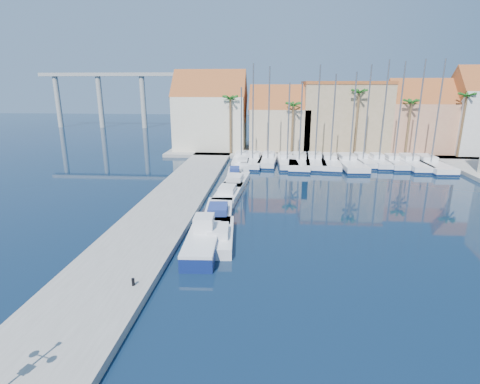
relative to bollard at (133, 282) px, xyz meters
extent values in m
plane|color=#081C32|center=(6.98, 0.56, -0.72)|extent=(260.00, 260.00, 0.00)
cube|color=gray|center=(-2.02, 14.06, -0.47)|extent=(6.00, 77.00, 0.50)
cube|color=gray|center=(16.98, 48.56, -0.47)|extent=(54.00, 16.00, 0.50)
cylinder|color=black|center=(0.00, 0.00, 0.00)|extent=(0.18, 0.18, 0.44)
cube|color=navy|center=(2.91, 5.75, -0.24)|extent=(2.46, 6.55, 0.97)
cube|color=white|center=(2.91, 5.75, 0.36)|extent=(2.46, 6.55, 0.22)
cube|color=white|center=(2.85, 7.04, 0.95)|extent=(1.48, 1.79, 1.18)
cube|color=white|center=(3.82, 7.77, -0.32)|extent=(2.67, 6.87, 0.80)
cube|color=white|center=(3.87, 7.10, 0.38)|extent=(1.69, 2.46, 0.60)
cube|color=white|center=(3.09, 12.86, -0.32)|extent=(2.87, 7.47, 0.80)
cube|color=navy|center=(3.14, 12.13, 0.38)|extent=(1.82, 2.67, 0.60)
cube|color=white|center=(3.27, 19.23, -0.32)|extent=(2.71, 7.18, 0.80)
cube|color=white|center=(3.22, 18.53, 0.38)|extent=(1.74, 2.56, 0.60)
cube|color=white|center=(3.59, 24.22, -0.32)|extent=(2.86, 7.51, 0.80)
cube|color=white|center=(3.54, 23.49, 0.38)|extent=(1.82, 2.68, 0.60)
cube|color=white|center=(3.04, 28.28, -0.32)|extent=(2.06, 5.47, 0.80)
cube|color=navy|center=(3.08, 27.74, 0.38)|extent=(1.32, 1.95, 0.60)
cube|color=white|center=(3.63, 34.39, -0.32)|extent=(2.15, 6.36, 0.80)
cube|color=white|center=(3.64, 33.76, 0.38)|extent=(1.46, 2.24, 0.60)
cube|color=white|center=(3.36, 37.73, -0.32)|extent=(2.39, 6.22, 0.80)
cube|color=white|center=(3.40, 37.12, 0.38)|extent=(1.52, 2.23, 0.60)
cube|color=white|center=(3.23, 36.97, -0.22)|extent=(2.54, 9.22, 1.00)
cube|color=#0C1C3F|center=(3.23, 36.97, -0.54)|extent=(2.61, 9.28, 0.28)
cube|color=white|center=(3.21, 37.89, 0.58)|extent=(1.72, 2.78, 0.60)
cylinder|color=slate|center=(3.24, 36.51, 5.34)|extent=(0.20, 0.20, 10.12)
cube|color=white|center=(4.96, 36.53, -0.22)|extent=(3.13, 10.55, 1.00)
cube|color=#0C1C3F|center=(4.96, 36.53, -0.54)|extent=(3.19, 10.62, 0.28)
cube|color=white|center=(5.00, 37.58, 0.58)|extent=(2.03, 3.21, 0.60)
cylinder|color=slate|center=(4.94, 36.01, 6.93)|extent=(0.20, 0.20, 13.30)
cube|color=white|center=(7.24, 36.88, -0.22)|extent=(3.06, 9.29, 1.00)
cube|color=#0C1C3F|center=(7.24, 36.88, -0.54)|extent=(3.12, 9.36, 0.28)
cube|color=white|center=(7.30, 37.80, 0.58)|extent=(1.87, 2.86, 0.60)
cylinder|color=slate|center=(7.20, 36.43, 6.74)|extent=(0.20, 0.20, 12.93)
cube|color=white|center=(10.00, 36.31, -0.22)|extent=(2.98, 10.00, 1.00)
cube|color=#0C1C3F|center=(10.00, 36.31, -0.54)|extent=(3.04, 10.07, 0.28)
cube|color=white|center=(9.96, 37.29, 0.58)|extent=(1.92, 3.04, 0.60)
cylinder|color=slate|center=(10.02, 35.81, 5.65)|extent=(0.20, 0.20, 10.74)
cube|color=white|center=(11.78, 36.18, -0.22)|extent=(3.57, 11.38, 1.00)
cube|color=#0C1C3F|center=(11.78, 36.18, -0.54)|extent=(3.63, 11.45, 0.28)
cube|color=white|center=(11.84, 37.31, 0.58)|extent=(2.24, 3.48, 0.60)
cylinder|color=slate|center=(11.74, 35.62, 5.65)|extent=(0.20, 0.20, 10.74)
cube|color=white|center=(14.13, 36.65, -0.22)|extent=(3.37, 10.72, 1.00)
cube|color=#0C1C3F|center=(14.13, 36.65, -0.54)|extent=(3.43, 10.78, 0.28)
cube|color=white|center=(14.19, 37.70, 0.58)|extent=(2.11, 3.28, 0.60)
cylinder|color=slate|center=(14.10, 36.12, 6.83)|extent=(0.20, 0.20, 13.10)
cube|color=white|center=(16.26, 36.06, -0.22)|extent=(3.46, 10.20, 1.00)
cube|color=#0C1C3F|center=(16.26, 36.06, -0.54)|extent=(3.53, 10.27, 0.28)
cube|color=white|center=(16.35, 37.06, 0.58)|extent=(2.08, 3.15, 0.60)
cylinder|color=slate|center=(16.22, 35.56, 6.23)|extent=(0.20, 0.20, 11.90)
cube|color=white|center=(18.88, 36.03, -0.22)|extent=(3.58, 11.73, 1.00)
cube|color=#0C1C3F|center=(18.88, 36.03, -0.54)|extent=(3.64, 11.79, 0.28)
cube|color=white|center=(18.82, 37.18, 0.58)|extent=(2.28, 3.58, 0.60)
cylinder|color=slate|center=(18.91, 35.45, 6.34)|extent=(0.20, 0.20, 12.12)
cube|color=white|center=(21.13, 37.44, -0.22)|extent=(2.65, 8.27, 1.00)
cube|color=#0C1C3F|center=(21.13, 37.44, -0.54)|extent=(2.72, 8.33, 0.28)
cube|color=white|center=(21.08, 38.25, 0.58)|extent=(1.64, 2.54, 0.60)
cylinder|color=slate|center=(21.16, 37.04, 6.86)|extent=(0.20, 0.20, 13.16)
cube|color=white|center=(23.38, 37.15, -0.22)|extent=(2.24, 8.31, 1.00)
cube|color=#0C1C3F|center=(23.38, 37.15, -0.54)|extent=(2.31, 8.37, 0.28)
cube|color=white|center=(23.37, 37.97, 0.58)|extent=(1.54, 2.50, 0.60)
cylinder|color=slate|center=(23.39, 36.73, 7.16)|extent=(0.20, 0.20, 13.77)
cube|color=white|center=(25.36, 36.64, -0.22)|extent=(2.27, 8.30, 1.00)
cube|color=#0C1C3F|center=(25.36, 36.64, -0.54)|extent=(2.33, 8.36, 0.28)
cube|color=white|center=(25.35, 37.47, 0.58)|extent=(1.54, 2.50, 0.60)
cylinder|color=slate|center=(25.37, 36.23, 7.03)|extent=(0.20, 0.20, 13.50)
cube|color=white|center=(27.88, 36.62, -0.22)|extent=(2.85, 10.45, 1.00)
cube|color=#0C1C3F|center=(27.88, 36.62, -0.54)|extent=(2.91, 10.51, 0.28)
cube|color=white|center=(27.86, 37.66, 0.58)|extent=(1.94, 3.15, 0.60)
cylinder|color=slate|center=(27.88, 36.10, 7.17)|extent=(0.20, 0.20, 13.79)
cube|color=white|center=(30.18, 36.14, -0.22)|extent=(3.49, 11.56, 1.00)
cube|color=#0C1C3F|center=(30.18, 36.14, -0.54)|extent=(3.55, 11.62, 0.28)
cube|color=white|center=(30.13, 37.28, 0.58)|extent=(2.23, 3.52, 0.60)
cylinder|color=slate|center=(30.20, 35.56, 7.17)|extent=(0.20, 0.20, 13.78)
cube|color=beige|center=(-3.02, 47.56, 4.28)|extent=(12.00, 9.00, 9.00)
cube|color=brown|center=(-3.02, 47.56, 8.78)|extent=(12.30, 9.00, 9.00)
cube|color=#C5AD8B|center=(8.98, 47.56, 3.28)|extent=(10.00, 8.00, 7.00)
cube|color=brown|center=(8.98, 47.56, 6.78)|extent=(10.30, 8.00, 8.00)
cube|color=tan|center=(19.98, 48.56, 5.28)|extent=(14.00, 10.00, 11.00)
cube|color=brown|center=(19.98, 48.56, 11.03)|extent=(14.20, 10.20, 0.50)
cube|color=tan|center=(31.98, 47.56, 3.78)|extent=(10.00, 8.00, 8.00)
cube|color=brown|center=(31.98, 47.56, 7.78)|extent=(10.30, 8.00, 8.00)
cube|color=silver|center=(40.98, 46.56, 4.78)|extent=(8.00, 8.00, 10.00)
cylinder|color=brown|center=(0.98, 42.56, 4.28)|extent=(0.36, 0.36, 9.00)
sphere|color=#1C5D1A|center=(0.98, 42.56, 8.63)|extent=(2.60, 2.60, 2.60)
cylinder|color=brown|center=(10.98, 42.56, 3.78)|extent=(0.36, 0.36, 8.00)
sphere|color=#1C5D1A|center=(10.98, 42.56, 7.63)|extent=(2.60, 2.60, 2.60)
cylinder|color=brown|center=(20.98, 42.56, 4.78)|extent=(0.36, 0.36, 10.00)
sphere|color=#1C5D1A|center=(20.98, 42.56, 9.63)|extent=(2.60, 2.60, 2.60)
cylinder|color=brown|center=(28.98, 42.56, 4.03)|extent=(0.36, 0.36, 8.50)
sphere|color=#1C5D1A|center=(28.98, 42.56, 8.13)|extent=(2.60, 2.60, 2.60)
cylinder|color=brown|center=(36.98, 42.56, 4.53)|extent=(0.36, 0.36, 9.50)
sphere|color=#1C5D1A|center=(36.98, 42.56, 9.13)|extent=(2.60, 2.60, 2.60)
cube|color=#9E9E99|center=(-31.02, 82.56, 13.28)|extent=(48.00, 2.20, 0.90)
cylinder|color=#9E9E99|center=(-51.02, 82.56, 6.28)|extent=(1.40, 1.40, 14.00)
cylinder|color=#9E9E99|center=(-39.02, 82.56, 6.28)|extent=(1.40, 1.40, 14.00)
cylinder|color=#9E9E99|center=(-27.02, 82.56, 6.28)|extent=(1.40, 1.40, 14.00)
cylinder|color=#9E9E99|center=(-15.02, 82.56, 6.28)|extent=(1.40, 1.40, 14.00)
camera|label=1|loc=(7.64, -18.40, 10.80)|focal=28.00mm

